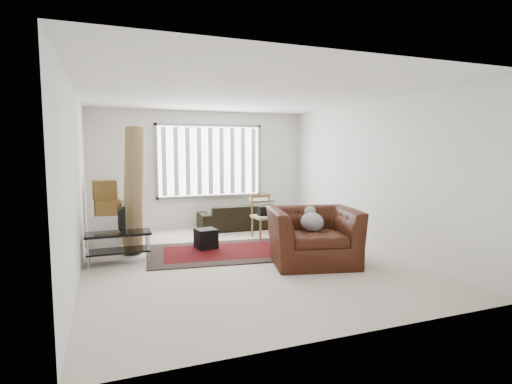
# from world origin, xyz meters

# --- Properties ---
(room) EXTENTS (6.00, 6.02, 2.71)m
(room) POSITION_xyz_m (0.03, 0.51, 1.76)
(room) COLOR beige
(room) RESTS_ON ground
(persian_rug) EXTENTS (2.69, 1.96, 0.02)m
(persian_rug) POSITION_xyz_m (-0.24, 0.51, 0.01)
(persian_rug) COLOR black
(persian_rug) RESTS_ON ground
(tv_stand) EXTENTS (1.00, 0.45, 0.50)m
(tv_stand) POSITION_xyz_m (-1.95, 0.47, 0.36)
(tv_stand) COLOR black
(tv_stand) RESTS_ON ground
(tv) EXTENTS (0.11, 0.81, 0.47)m
(tv) POSITION_xyz_m (-1.95, 0.47, 0.73)
(tv) COLOR black
(tv) RESTS_ON tv_stand
(subwoofer) EXTENTS (0.40, 0.40, 0.35)m
(subwoofer) POSITION_xyz_m (-0.43, 0.85, 0.20)
(subwoofer) COLOR black
(subwoofer) RESTS_ON persian_rug
(moving_boxes) EXTENTS (0.55, 0.51, 1.23)m
(moving_boxes) POSITION_xyz_m (-2.11, 1.95, 0.57)
(moving_boxes) COLOR brown
(moving_boxes) RESTS_ON ground
(white_flatpack) EXTENTS (0.53, 0.21, 0.66)m
(white_flatpack) POSITION_xyz_m (-2.13, 1.15, 0.33)
(white_flatpack) COLOR silver
(white_flatpack) RESTS_ON ground
(rolled_rug) EXTENTS (0.53, 0.83, 2.23)m
(rolled_rug) POSITION_xyz_m (-1.65, 1.18, 1.11)
(rolled_rug) COLOR olive
(rolled_rug) RESTS_ON ground
(sofa) EXTENTS (1.98, 0.92, 0.75)m
(sofa) POSITION_xyz_m (0.79, 2.45, 0.37)
(sofa) COLOR black
(sofa) RESTS_ON ground
(side_chair) EXTENTS (0.50, 0.50, 0.88)m
(side_chair) POSITION_xyz_m (0.94, 1.39, 0.48)
(side_chair) COLOR tan
(side_chair) RESTS_ON ground
(armchair) EXTENTS (1.59, 1.46, 1.00)m
(armchair) POSITION_xyz_m (0.96, -0.63, 0.51)
(armchair) COLOR #38160B
(armchair) RESTS_ON ground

